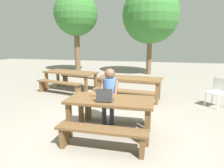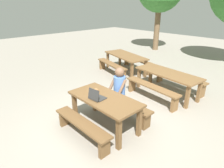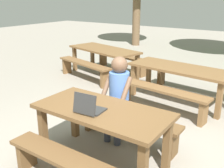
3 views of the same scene
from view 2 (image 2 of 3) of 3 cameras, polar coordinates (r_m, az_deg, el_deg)
ground_plane at (r=4.69m, az=-2.09°, el=-12.37°), size 30.00×30.00×0.00m
picnic_table_front at (r=4.35m, az=-2.21°, el=-5.43°), size 1.72×0.82×0.76m
bench_near at (r=4.19m, az=-8.90°, el=-12.20°), size 1.62×0.30×0.42m
bench_far at (r=4.90m, az=3.52°, el=-6.35°), size 1.62×0.30×0.42m
laptop at (r=4.21m, az=-4.58°, el=-3.73°), size 0.33×0.32×0.26m
small_pouch at (r=4.59m, az=-4.70°, el=-1.87°), size 0.11×0.08×0.06m
person_seated at (r=4.79m, az=1.92°, el=-1.27°), size 0.40×0.40×1.28m
picnic_table_mid at (r=8.11m, az=3.97°, el=7.91°), size 2.21×1.31×0.74m
bench_mid_south at (r=7.85m, az=-0.12°, el=5.29°), size 1.88×0.73×0.46m
bench_mid_north at (r=8.56m, az=7.63°, el=6.57°), size 1.88×0.73×0.46m
picnic_table_rear at (r=6.23m, az=16.06°, el=2.39°), size 2.13×1.01×0.73m
bench_rear_south at (r=5.81m, az=11.60°, el=-1.52°), size 1.87×0.50×0.47m
bench_rear_north at (r=6.86m, az=19.36°, el=1.43°), size 1.87×0.50×0.47m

